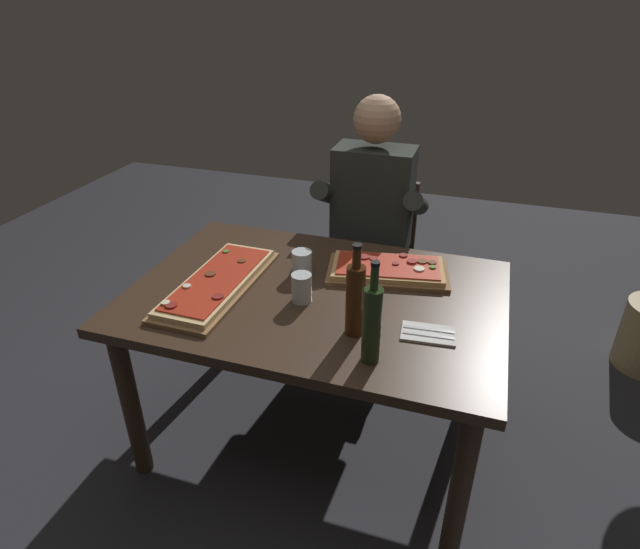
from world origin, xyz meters
TOP-DOWN VIEW (x-y plane):
  - ground_plane at (0.00, 0.00)m, footprint 6.40×6.40m
  - dining_table at (0.00, 0.00)m, footprint 1.40×0.96m
  - pizza_rectangular_front at (0.23, 0.23)m, footprint 0.52×0.34m
  - pizza_rectangular_left at (-0.37, -0.08)m, footprint 0.26×0.63m
  - wine_bottle_dark at (0.20, -0.21)m, footprint 0.06×0.06m
  - oil_bottle_amber at (0.29, -0.34)m, footprint 0.06×0.06m
  - tumbler_near_camera at (-0.10, 0.12)m, footprint 0.08×0.08m
  - tumbler_far_side at (-0.03, -0.07)m, footprint 0.07×0.07m
  - napkin_cutlery_set at (0.44, -0.15)m, footprint 0.19×0.12m
  - diner_chair at (0.04, 0.86)m, footprint 0.44×0.44m
  - seated_diner at (0.04, 0.74)m, footprint 0.53×0.41m

SIDE VIEW (x-z plane):
  - ground_plane at x=0.00m, z-range 0.00..0.00m
  - diner_chair at x=0.04m, z-range 0.05..0.92m
  - dining_table at x=0.00m, z-range 0.27..1.01m
  - seated_diner at x=0.04m, z-range 0.08..1.41m
  - napkin_cutlery_set at x=0.44m, z-range 0.74..0.75m
  - pizza_rectangular_left at x=-0.37m, z-range 0.74..0.78m
  - pizza_rectangular_front at x=0.23m, z-range 0.74..0.78m
  - tumbler_near_camera at x=-0.10m, z-range 0.73..0.83m
  - tumbler_far_side at x=-0.03m, z-range 0.74..0.85m
  - wine_bottle_dark at x=0.20m, z-range 0.71..1.04m
  - oil_bottle_amber at x=0.29m, z-range 0.71..1.05m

